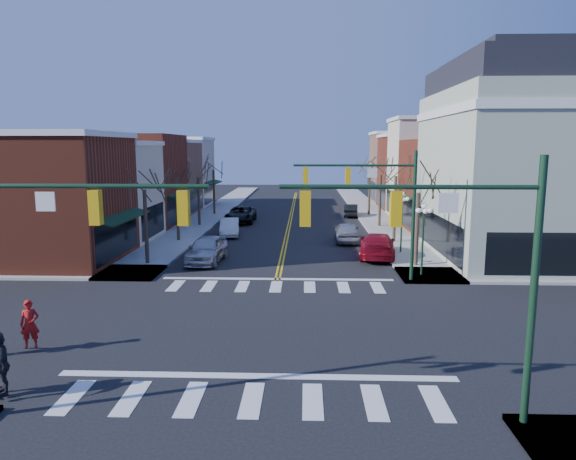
# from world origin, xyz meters

# --- Properties ---
(ground) EXTENTS (160.00, 160.00, 0.00)m
(ground) POSITION_xyz_m (0.00, 0.00, 0.00)
(ground) COLOR black
(ground) RESTS_ON ground
(sidewalk_left) EXTENTS (3.50, 70.00, 0.15)m
(sidewalk_left) POSITION_xyz_m (-8.75, 20.00, 0.07)
(sidewalk_left) COLOR #9E9B93
(sidewalk_left) RESTS_ON ground
(sidewalk_right) EXTENTS (3.50, 70.00, 0.15)m
(sidewalk_right) POSITION_xyz_m (8.75, 20.00, 0.07)
(sidewalk_right) COLOR #9E9B93
(sidewalk_right) RESTS_ON ground
(bldg_left_brick_a) EXTENTS (10.00, 8.50, 8.00)m
(bldg_left_brick_a) POSITION_xyz_m (-15.50, 11.75, 4.00)
(bldg_left_brick_a) COLOR maroon
(bldg_left_brick_a) RESTS_ON ground
(bldg_left_stucco_a) EXTENTS (10.00, 7.00, 7.50)m
(bldg_left_stucco_a) POSITION_xyz_m (-15.50, 19.50, 3.75)
(bldg_left_stucco_a) COLOR beige
(bldg_left_stucco_a) RESTS_ON ground
(bldg_left_brick_b) EXTENTS (10.00, 9.00, 8.50)m
(bldg_left_brick_b) POSITION_xyz_m (-15.50, 27.50, 4.25)
(bldg_left_brick_b) COLOR maroon
(bldg_left_brick_b) RESTS_ON ground
(bldg_left_tan) EXTENTS (10.00, 7.50, 7.80)m
(bldg_left_tan) POSITION_xyz_m (-15.50, 35.75, 3.90)
(bldg_left_tan) COLOR #9B6E55
(bldg_left_tan) RESTS_ON ground
(bldg_left_stucco_b) EXTENTS (10.00, 8.00, 8.20)m
(bldg_left_stucco_b) POSITION_xyz_m (-15.50, 43.50, 4.10)
(bldg_left_stucco_b) COLOR beige
(bldg_left_stucco_b) RESTS_ON ground
(bldg_right_brick_a) EXTENTS (10.00, 8.50, 8.00)m
(bldg_right_brick_a) POSITION_xyz_m (15.50, 25.75, 4.00)
(bldg_right_brick_a) COLOR maroon
(bldg_right_brick_a) RESTS_ON ground
(bldg_right_stucco) EXTENTS (10.00, 7.00, 10.00)m
(bldg_right_stucco) POSITION_xyz_m (15.50, 33.50, 5.00)
(bldg_right_stucco) COLOR beige
(bldg_right_stucco) RESTS_ON ground
(bldg_right_brick_b) EXTENTS (10.00, 8.00, 8.50)m
(bldg_right_brick_b) POSITION_xyz_m (15.50, 41.00, 4.25)
(bldg_right_brick_b) COLOR maroon
(bldg_right_brick_b) RESTS_ON ground
(bldg_right_tan) EXTENTS (10.00, 8.00, 9.00)m
(bldg_right_tan) POSITION_xyz_m (15.50, 49.00, 4.50)
(bldg_right_tan) COLOR #9B6E55
(bldg_right_tan) RESTS_ON ground
(victorian_corner) EXTENTS (12.25, 14.25, 13.30)m
(victorian_corner) POSITION_xyz_m (16.50, 14.50, 6.66)
(victorian_corner) COLOR #A5B199
(victorian_corner) RESTS_ON ground
(traffic_mast_near_left) EXTENTS (6.60, 0.28, 7.20)m
(traffic_mast_near_left) POSITION_xyz_m (-5.55, -7.40, 4.71)
(traffic_mast_near_left) COLOR #14331E
(traffic_mast_near_left) RESTS_ON ground
(traffic_mast_near_right) EXTENTS (6.60, 0.28, 7.20)m
(traffic_mast_near_right) POSITION_xyz_m (5.55, -7.40, 4.71)
(traffic_mast_near_right) COLOR #14331E
(traffic_mast_near_right) RESTS_ON ground
(traffic_mast_far_right) EXTENTS (6.60, 0.28, 7.20)m
(traffic_mast_far_right) POSITION_xyz_m (5.55, 7.40, 4.71)
(traffic_mast_far_right) COLOR #14331E
(traffic_mast_far_right) RESTS_ON ground
(lamppost_corner) EXTENTS (0.36, 0.36, 4.33)m
(lamppost_corner) POSITION_xyz_m (8.20, 8.50, 2.96)
(lamppost_corner) COLOR #14331E
(lamppost_corner) RESTS_ON ground
(lamppost_midblock) EXTENTS (0.36, 0.36, 4.33)m
(lamppost_midblock) POSITION_xyz_m (8.20, 15.00, 2.96)
(lamppost_midblock) COLOR #14331E
(lamppost_midblock) RESTS_ON ground
(tree_left_a) EXTENTS (0.24, 0.24, 4.76)m
(tree_left_a) POSITION_xyz_m (-8.40, 11.00, 2.38)
(tree_left_a) COLOR #382B21
(tree_left_a) RESTS_ON ground
(tree_left_b) EXTENTS (0.24, 0.24, 5.04)m
(tree_left_b) POSITION_xyz_m (-8.40, 19.00, 2.52)
(tree_left_b) COLOR #382B21
(tree_left_b) RESTS_ON ground
(tree_left_c) EXTENTS (0.24, 0.24, 4.55)m
(tree_left_c) POSITION_xyz_m (-8.40, 27.00, 2.27)
(tree_left_c) COLOR #382B21
(tree_left_c) RESTS_ON ground
(tree_left_d) EXTENTS (0.24, 0.24, 4.90)m
(tree_left_d) POSITION_xyz_m (-8.40, 35.00, 2.45)
(tree_left_d) COLOR #382B21
(tree_left_d) RESTS_ON ground
(tree_right_a) EXTENTS (0.24, 0.24, 4.62)m
(tree_right_a) POSITION_xyz_m (8.40, 11.00, 2.31)
(tree_right_a) COLOR #382B21
(tree_right_a) RESTS_ON ground
(tree_right_b) EXTENTS (0.24, 0.24, 5.18)m
(tree_right_b) POSITION_xyz_m (8.40, 19.00, 2.59)
(tree_right_b) COLOR #382B21
(tree_right_b) RESTS_ON ground
(tree_right_c) EXTENTS (0.24, 0.24, 4.83)m
(tree_right_c) POSITION_xyz_m (8.40, 27.00, 2.42)
(tree_right_c) COLOR #382B21
(tree_right_c) RESTS_ON ground
(tree_right_d) EXTENTS (0.24, 0.24, 4.97)m
(tree_right_d) POSITION_xyz_m (8.40, 35.00, 2.48)
(tree_right_d) COLOR #382B21
(tree_right_d) RESTS_ON ground
(car_left_near) EXTENTS (2.33, 5.12, 1.71)m
(car_left_near) POSITION_xyz_m (-4.80, 11.92, 0.85)
(car_left_near) COLOR #B2B2B7
(car_left_near) RESTS_ON ground
(car_left_mid) EXTENTS (2.04, 4.52, 1.44)m
(car_left_mid) POSITION_xyz_m (-4.80, 21.87, 0.72)
(car_left_mid) COLOR silver
(car_left_mid) RESTS_ON ground
(car_left_far) EXTENTS (2.68, 5.72, 1.58)m
(car_left_far) POSITION_xyz_m (-4.80, 29.47, 0.79)
(car_left_far) COLOR black
(car_left_far) RESTS_ON ground
(car_right_near) EXTENTS (3.06, 5.95, 1.65)m
(car_right_near) POSITION_xyz_m (6.40, 13.84, 0.83)
(car_right_near) COLOR maroon
(car_right_near) RESTS_ON ground
(car_right_mid) EXTENTS (1.98, 4.65, 1.57)m
(car_right_mid) POSITION_xyz_m (4.80, 19.41, 0.78)
(car_right_mid) COLOR #A8A8AD
(car_right_mid) RESTS_ON ground
(car_right_far) EXTENTS (1.76, 4.14, 1.33)m
(car_right_far) POSITION_xyz_m (6.40, 34.27, 0.66)
(car_right_far) COLOR black
(car_right_far) RESTS_ON ground
(pedestrian_red_a) EXTENTS (0.75, 0.61, 1.78)m
(pedestrian_red_a) POSITION_xyz_m (-8.41, -2.84, 1.04)
(pedestrian_red_a) COLOR #AF1412
(pedestrian_red_a) RESTS_ON sidewalk_left
(pedestrian_dark_a) EXTENTS (1.03, 1.15, 1.87)m
(pedestrian_dark_a) POSITION_xyz_m (-7.35, -6.38, 1.09)
(pedestrian_dark_a) COLOR black
(pedestrian_dark_a) RESTS_ON sidewalk_left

